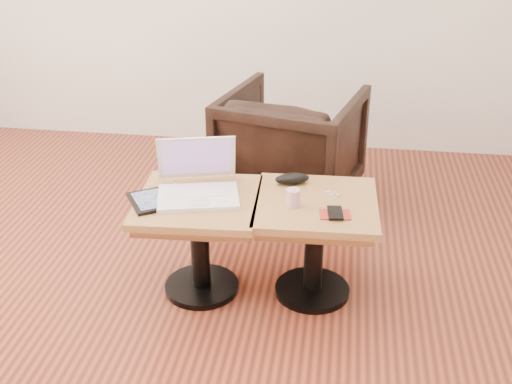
# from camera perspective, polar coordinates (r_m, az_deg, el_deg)

# --- Properties ---
(room_shell) EXTENTS (4.52, 4.52, 2.71)m
(room_shell) POSITION_cam_1_polar(r_m,az_deg,el_deg) (2.37, -12.55, 14.65)
(room_shell) COLOR #502219
(room_shell) RESTS_ON ground
(side_table_left) EXTENTS (0.57, 0.57, 0.50)m
(side_table_left) POSITION_cam_1_polar(r_m,az_deg,el_deg) (2.96, -5.09, -2.67)
(side_table_left) COLOR black
(side_table_left) RESTS_ON ground
(side_table_right) EXTENTS (0.57, 0.57, 0.50)m
(side_table_right) POSITION_cam_1_polar(r_m,az_deg,el_deg) (2.94, 5.27, -2.95)
(side_table_right) COLOR black
(side_table_right) RESTS_ON ground
(laptop) EXTENTS (0.43, 0.41, 0.25)m
(laptop) POSITION_cam_1_polar(r_m,az_deg,el_deg) (2.92, -5.21, 0.73)
(laptop) COLOR white
(laptop) RESTS_ON side_table_left
(tablet) EXTENTS (0.26, 0.28, 0.02)m
(tablet) POSITION_cam_1_polar(r_m,az_deg,el_deg) (2.89, -9.32, -0.75)
(tablet) COLOR black
(tablet) RESTS_ON side_table_left
(charging_adapter) EXTENTS (0.04, 0.04, 0.02)m
(charging_adapter) POSITION_cam_1_polar(r_m,az_deg,el_deg) (3.12, -8.22, 1.58)
(charging_adapter) COLOR white
(charging_adapter) RESTS_ON side_table_left
(glasses_case) EXTENTS (0.18, 0.12, 0.05)m
(glasses_case) POSITION_cam_1_polar(r_m,az_deg,el_deg) (3.02, 3.23, 1.20)
(glasses_case) COLOR black
(glasses_case) RESTS_ON side_table_right
(striped_cup) EXTENTS (0.08, 0.08, 0.08)m
(striped_cup) POSITION_cam_1_polar(r_m,az_deg,el_deg) (2.81, 3.29, -0.52)
(striped_cup) COLOR #BE5480
(striped_cup) RESTS_ON side_table_right
(earbuds_tangle) EXTENTS (0.07, 0.05, 0.01)m
(earbuds_tangle) POSITION_cam_1_polar(r_m,az_deg,el_deg) (2.94, 6.90, -0.14)
(earbuds_tangle) COLOR white
(earbuds_tangle) RESTS_ON side_table_right
(phone_on_sleeve) EXTENTS (0.14, 0.12, 0.02)m
(phone_on_sleeve) POSITION_cam_1_polar(r_m,az_deg,el_deg) (2.77, 7.05, -1.93)
(phone_on_sleeve) COLOR #A92F29
(phone_on_sleeve) RESTS_ON side_table_right
(armchair) EXTENTS (0.91, 0.93, 0.70)m
(armchair) POSITION_cam_1_polar(r_m,az_deg,el_deg) (3.82, 3.17, 4.00)
(armchair) COLOR black
(armchair) RESTS_ON ground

